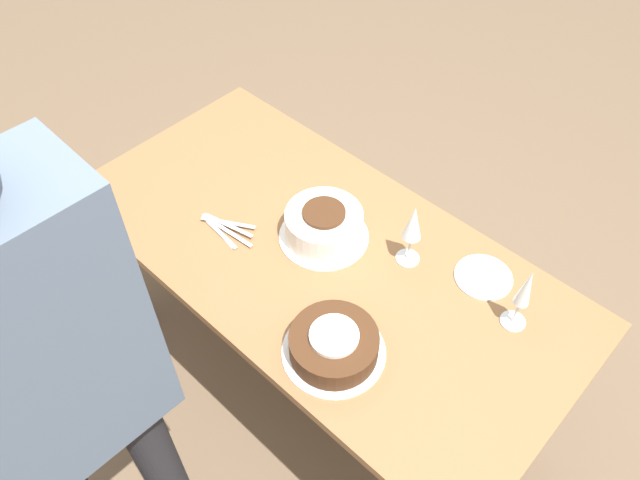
% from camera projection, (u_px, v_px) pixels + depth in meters
% --- Properties ---
extents(ground_plane, '(12.00, 12.00, 0.00)m').
position_uv_depth(ground_plane, '(320.00, 375.00, 2.36)').
color(ground_plane, brown).
extents(dining_table, '(1.55, 0.76, 0.73)m').
position_uv_depth(dining_table, '(320.00, 276.00, 1.90)').
color(dining_table, brown).
rests_on(dining_table, ground_plane).
extents(cake_center_white, '(0.27, 0.27, 0.11)m').
position_uv_depth(cake_center_white, '(324.00, 225.00, 1.81)').
color(cake_center_white, white).
rests_on(cake_center_white, dining_table).
extents(cake_front_chocolate, '(0.27, 0.27, 0.08)m').
position_uv_depth(cake_front_chocolate, '(334.00, 345.00, 1.56)').
color(cake_front_chocolate, white).
rests_on(cake_front_chocolate, dining_table).
extents(wine_glass_near, '(0.07, 0.07, 0.21)m').
position_uv_depth(wine_glass_near, '(525.00, 292.00, 1.55)').
color(wine_glass_near, silver).
rests_on(wine_glass_near, dining_table).
extents(wine_glass_far, '(0.07, 0.07, 0.21)m').
position_uv_depth(wine_glass_far, '(413.00, 226.00, 1.69)').
color(wine_glass_far, silver).
rests_on(wine_glass_far, dining_table).
extents(dessert_plate_right, '(0.16, 0.16, 0.01)m').
position_uv_depth(dessert_plate_right, '(483.00, 277.00, 1.75)').
color(dessert_plate_right, silver).
rests_on(dessert_plate_right, dining_table).
extents(fork_pile, '(0.21, 0.10, 0.01)m').
position_uv_depth(fork_pile, '(225.00, 229.00, 1.86)').
color(fork_pile, silver).
rests_on(fork_pile, dining_table).
extents(person_cutting, '(0.23, 0.41, 1.67)m').
position_uv_depth(person_cutting, '(53.00, 381.00, 1.23)').
color(person_cutting, '#232328').
rests_on(person_cutting, ground_plane).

